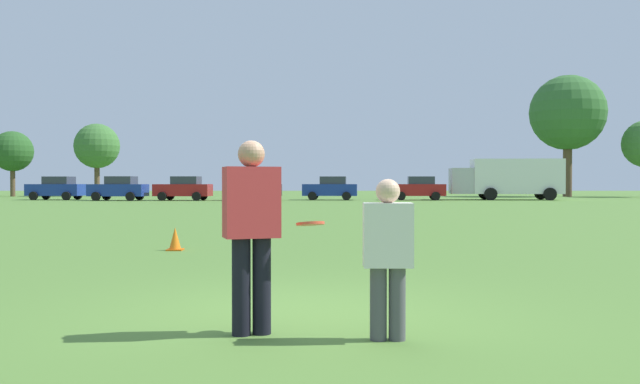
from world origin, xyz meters
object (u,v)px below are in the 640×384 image
parked_car_center (184,188)px  parked_car_near_right (331,188)px  parked_car_far_right (419,188)px  player_thrower (252,225)px  frisbee (311,224)px  traffic_cone (175,239)px  box_truck (508,177)px  player_defender (388,250)px  parked_car_mid_right (254,188)px  parked_car_mid_left (119,188)px  parked_car_near_left (57,188)px

parked_car_center → parked_car_near_right: (11.17, 1.22, 0.00)m
parked_car_center → parked_car_far_right: 17.96m
player_thrower → parked_car_far_right: (8.23, 44.93, -0.09)m
parked_car_center → parked_car_far_right: size_ratio=1.00×
frisbee → parked_car_center: (-10.24, 43.85, -0.10)m
traffic_cone → box_truck: bearing=65.0°
parked_car_near_right → player_defender: bearing=-90.3°
parked_car_center → parked_car_near_right: bearing=6.2°
parked_car_near_right → player_thrower: bearing=-91.9°
parked_car_center → parked_car_near_right: size_ratio=1.00×
parked_car_center → parked_car_mid_right: size_ratio=1.00×
parked_car_mid_left → frisbee: bearing=-70.9°
parked_car_center → parked_car_near_right: same height
parked_car_near_right → parked_car_far_right: 6.77m
traffic_cone → parked_car_center: parked_car_center is taller
player_thrower → parked_car_near_left: (-19.94, 45.47, -0.09)m
frisbee → parked_car_center: parked_car_center is taller
player_defender → parked_car_center: bearing=103.9°
player_defender → traffic_cone: size_ratio=3.00×
parked_car_near_left → frisbee: bearing=-65.7°
parked_car_far_right → box_truck: 7.17m
parked_car_far_right → box_truck: bearing=4.6°
parked_car_mid_left → parked_car_near_right: (15.99, 1.55, 0.00)m
traffic_cone → parked_car_mid_left: bearing=108.6°
traffic_cone → box_truck: 41.93m
parked_car_near_left → parked_car_far_right: size_ratio=1.00×
player_thrower → parked_car_center: (-9.70, 43.96, -0.09)m
parked_car_near_left → parked_car_center: same height
player_defender → traffic_cone: bearing=115.0°
parked_car_mid_right → parked_car_far_right: size_ratio=1.00×
parked_car_near_right → parked_car_far_right: same height
parked_car_near_left → parked_car_mid_left: bearing=-18.7°
player_thrower → parked_car_near_left: parked_car_near_left is taller
parked_car_mid_left → parked_car_mid_right: 10.14m
box_truck → parked_car_near_right: bearing=-178.7°
traffic_cone → parked_car_mid_right: 36.48m
parked_car_near_left → parked_car_near_right: 21.41m
traffic_cone → parked_car_center: 37.19m
traffic_cone → parked_car_near_left: parked_car_near_left is taller
traffic_cone → parked_car_near_left: 41.84m
frisbee → traffic_cone: 7.99m
parked_car_near_left → parked_car_mid_right: size_ratio=1.00×
player_thrower → box_truck: 48.01m
player_defender → box_truck: size_ratio=0.17×
frisbee → box_truck: (14.79, 45.39, 0.73)m
traffic_cone → parked_car_far_right: parked_car_far_right is taller
player_thrower → traffic_cone: 7.91m
parked_car_mid_right → parked_car_mid_left: bearing=-178.4°
frisbee → parked_car_near_left: size_ratio=0.06×
parked_car_near_left → parked_car_mid_right: 15.63m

